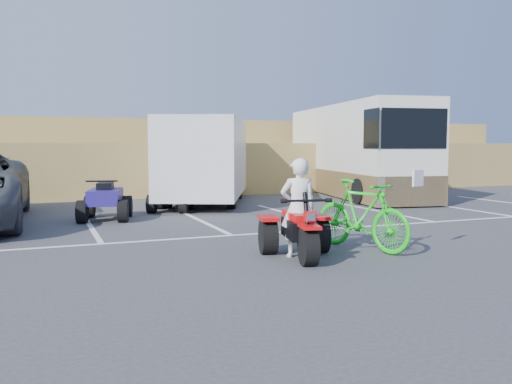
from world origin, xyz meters
name	(u,v)px	position (x,y,z in m)	size (l,w,h in m)	color
ground	(278,257)	(0.00, 0.00, 0.00)	(100.00, 100.00, 0.00)	#39393C
parking_stripes	(243,223)	(0.87, 4.07, 0.00)	(28.00, 5.16, 0.01)	white
grass_embankment	(132,157)	(0.00, 15.48, 1.42)	(40.00, 8.50, 3.10)	#9C7F47
red_trike_atv	(300,258)	(0.30, -0.25, 0.00)	(1.24, 1.66, 1.08)	red
rider	(298,208)	(0.34, -0.11, 0.86)	(0.62, 0.41, 1.71)	white
green_dirt_bike	(361,215)	(1.70, 0.04, 0.65)	(0.61, 2.16, 1.30)	#14BF19
cargo_trailer	(205,158)	(1.32, 8.80, 1.50)	(4.59, 6.40, 2.77)	silver
rv_motorhome	(354,157)	(7.58, 9.64, 1.46)	(3.97, 9.62, 3.36)	silver
quad_atv_blue	(106,220)	(-2.22, 5.93, 0.00)	(1.23, 1.65, 1.08)	navy
quad_atv_green	(171,211)	(-0.23, 7.08, 0.00)	(1.14, 1.53, 1.00)	#155E1C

